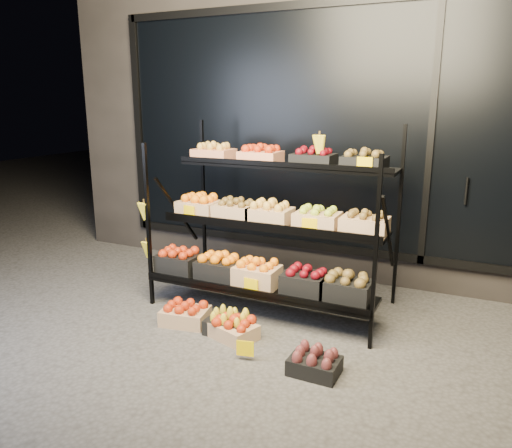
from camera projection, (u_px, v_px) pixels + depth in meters
The scene contains 8 objects.
ground at pixel (241, 332), 4.12m from camera, with size 24.00×24.00×0.00m, color #514F4C.
building at pixel (337, 109), 5.96m from camera, with size 6.00×2.08×3.50m.
display_rack at pixel (269, 224), 4.45m from camera, with size 2.18×1.02×1.68m.
tag_floor_b at pixel (245, 353), 3.65m from camera, with size 0.13×0.01×0.12m, color #F0C400.
floor_crate_left at pixel (185, 313), 4.26m from camera, with size 0.43×0.34×0.20m.
floor_crate_midleft at pixel (229, 323), 4.08m from camera, with size 0.37×0.27×0.19m.
floor_crate_midright at pixel (234, 328), 4.00m from camera, with size 0.42×0.36×0.19m.
floor_crate_right at pixel (315, 362), 3.48m from camera, with size 0.35×0.26×0.18m.
Camera 1 is at (1.71, -3.36, 1.87)m, focal length 35.00 mm.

